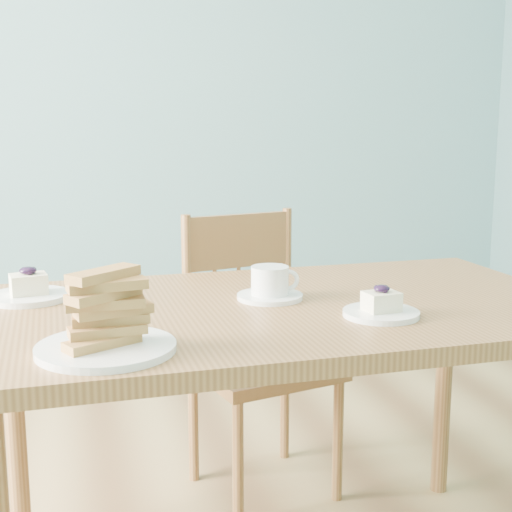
# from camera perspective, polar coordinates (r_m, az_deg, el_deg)

# --- Properties ---
(room) EXTENTS (5.01, 5.01, 2.71)m
(room) POSITION_cam_1_polar(r_m,az_deg,el_deg) (1.76, -5.70, 18.04)
(room) COLOR #A07D4A
(room) RESTS_ON ground
(dining_table) EXTENTS (1.36, 0.79, 0.72)m
(dining_table) POSITION_cam_1_polar(r_m,az_deg,el_deg) (1.63, 2.39, -6.24)
(dining_table) COLOR brown
(dining_table) RESTS_ON ground
(dining_chair) EXTENTS (0.46, 0.45, 0.85)m
(dining_chair) POSITION_cam_1_polar(r_m,az_deg,el_deg) (2.19, 0.13, -7.64)
(dining_chair) COLOR brown
(dining_chair) RESTS_ON ground
(cheesecake_plate_near) EXTENTS (0.16, 0.16, 0.07)m
(cheesecake_plate_near) POSITION_cam_1_polar(r_m,az_deg,el_deg) (1.52, 9.98, -4.14)
(cheesecake_plate_near) COLOR white
(cheesecake_plate_near) RESTS_ON dining_table
(cheesecake_plate_far) EXTENTS (0.18, 0.18, 0.08)m
(cheesecake_plate_far) POSITION_cam_1_polar(r_m,az_deg,el_deg) (1.72, -17.70, -2.70)
(cheesecake_plate_far) COLOR white
(cheesecake_plate_far) RESTS_ON dining_table
(coffee_cup) EXTENTS (0.15, 0.15, 0.08)m
(coffee_cup) POSITION_cam_1_polar(r_m,az_deg,el_deg) (1.64, 1.17, -2.35)
(coffee_cup) COLOR white
(coffee_cup) RESTS_ON dining_table
(biscotti_plate) EXTENTS (0.25, 0.25, 0.15)m
(biscotti_plate) POSITION_cam_1_polar(r_m,az_deg,el_deg) (1.29, -11.98, -5.31)
(biscotti_plate) COLOR white
(biscotti_plate) RESTS_ON dining_table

